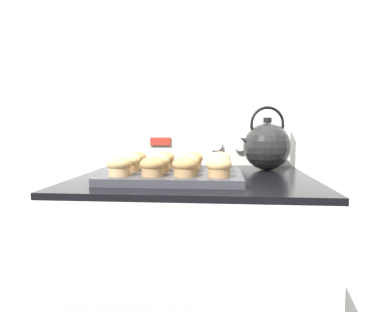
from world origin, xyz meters
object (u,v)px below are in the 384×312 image
Objects in this scene: muffin_r0_c2 at (185,167)px; muffin_r2_c1 at (164,160)px; muffin_r2_c0 at (136,160)px; tea_kettle at (267,146)px; stove_range at (195,308)px; muffin_r0_c0 at (119,166)px; muffin_pan at (174,175)px; muffin_r1_c1 at (159,163)px; muffin_r1_c2 at (188,163)px; muffin_r2_c3 at (220,160)px; muffin_r2_c2 at (192,160)px; muffin_r0_c3 at (219,167)px; muffin_r1_c0 at (129,162)px; muffin_r1_c3 at (219,163)px; muffin_r0_c1 at (153,166)px.

muffin_r0_c2 is 0.20m from muffin_r2_c1.
muffin_r2_c0 is 0.30× the size of tea_kettle.
muffin_r0_c0 is (-0.19, -0.19, 0.51)m from stove_range.
muffin_r1_c1 reaches higher than muffin_pan.
tea_kettle is at bearing 38.36° from muffin_pan.
muffin_pan is 5.86× the size of muffin_r2_c1.
muffin_pan is 0.06m from muffin_r1_c2.
muffin_r2_c3 is 0.30× the size of tea_kettle.
muffin_r2_c0 and muffin_r2_c2 have the same top height.
muffin_r2_c2 is at bearing -0.56° from muffin_r2_c0.
muffin_pan is 0.11m from muffin_r2_c1.
muffin_r0_c3 and muffin_r2_c1 have the same top height.
muffin_pan is 0.40m from tea_kettle.
muffin_r0_c3 is 0.13m from muffin_r1_c2.
muffin_r0_c2 is 1.00× the size of muffin_r1_c2.
muffin_r1_c0 is 1.00× the size of muffin_r2_c2.
muffin_r2_c0 is (-0.14, 0.09, 0.04)m from muffin_pan.
muffin_r1_c3 is 0.29m from muffin_r2_c0.
muffin_r1_c2 reaches higher than stove_range.
muffin_r1_c2 is at bearing -135.06° from muffin_r2_c3.
stove_range is 0.57m from muffin_r0_c0.
muffin_r1_c1 is at bearing 89.99° from muffin_r0_c1.
tea_kettle is (0.35, 0.24, 0.04)m from muffin_r1_c1.
muffin_r1_c0 is at bearing 178.94° from muffin_r1_c3.
muffin_pan is at bearing 145.72° from muffin_r0_c3.
muffin_r2_c0 is at bearing 116.75° from muffin_r0_c1.
muffin_r1_c2 is (0.18, -0.00, 0.00)m from muffin_r1_c0.
muffin_r1_c3 is 0.20m from muffin_r2_c1.
muffin_r1_c2 is 0.13m from muffin_r2_c3.
tea_kettle is (0.17, 0.24, 0.04)m from muffin_r1_c3.
muffin_r2_c3 is at bearing 18.41° from muffin_r1_c0.
tea_kettle is (0.17, 0.33, 0.04)m from muffin_r0_c3.
muffin_r1_c3 is 0.13m from muffin_r2_c2.
muffin_r2_c2 is (0.09, -0.00, 0.00)m from muffin_r2_c1.
muffin_r2_c0 is (-0.00, 0.09, 0.00)m from muffin_r1_c0.
muffin_r0_c2 and muffin_r2_c3 have the same top height.
muffin_r0_c2 and muffin_r1_c3 have the same top height.
stove_range is 2.27× the size of muffin_pan.
muffin_r2_c0 is at bearing 146.28° from muffin_r0_c3.
muffin_r1_c3 is at bearing -1.06° from muffin_r1_c0.
tea_kettle reaches higher than muffin_r2_c0.
muffin_r0_c2 is at bearing -89.79° from muffin_r1_c2.
muffin_r1_c2 is at bearing 178.41° from muffin_r1_c3.
muffin_r0_c1 is 0.26m from muffin_r2_c3.
muffin_pan is 0.17m from muffin_r0_c3.
muffin_r1_c1 is 1.00× the size of muffin_r2_c2.
muffin_pan is 0.11m from muffin_r0_c1.
muffin_r2_c1 is (-0.18, 0.09, 0.00)m from muffin_r1_c3.
muffin_r2_c0 is 1.00× the size of muffin_r2_c2.
muffin_r0_c1 is 1.00× the size of muffin_r2_c1.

